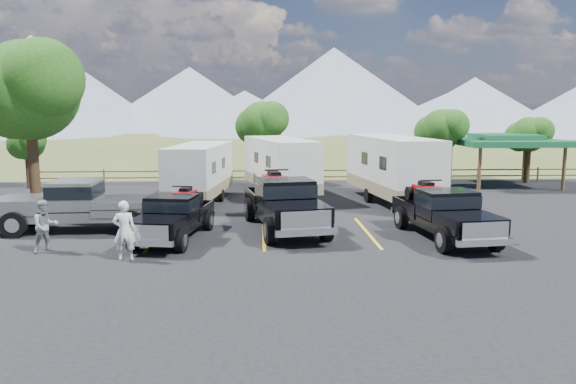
{
  "coord_description": "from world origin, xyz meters",
  "views": [
    {
      "loc": [
        -2.08,
        -17.11,
        4.8
      ],
      "look_at": [
        -1.06,
        4.28,
        1.6
      ],
      "focal_mm": 35.0,
      "sensor_mm": 36.0,
      "label": 1
    }
  ],
  "objects_px": {
    "pickup_silver": "(81,205)",
    "person_b": "(45,226)",
    "rig_left": "(174,215)",
    "pavilion": "(505,141)",
    "rig_right": "(443,212)",
    "person_a": "(124,231)",
    "trailer_center": "(280,166)",
    "trailer_right": "(393,169)",
    "rig_center": "(284,202)",
    "trailer_left": "(200,172)",
    "tree_big_nw": "(28,90)"
  },
  "relations": [
    {
      "from": "pickup_silver",
      "to": "person_b",
      "type": "bearing_deg",
      "value": -4.54
    },
    {
      "from": "rig_left",
      "to": "pickup_silver",
      "type": "xyz_separation_m",
      "value": [
        -3.85,
        1.57,
        0.16
      ]
    },
    {
      "from": "pavilion",
      "to": "rig_left",
      "type": "distance_m",
      "value": 22.95
    },
    {
      "from": "rig_right",
      "to": "person_a",
      "type": "relative_size",
      "value": 3.27
    },
    {
      "from": "pavilion",
      "to": "trailer_center",
      "type": "height_order",
      "value": "pavilion"
    },
    {
      "from": "rig_right",
      "to": "person_b",
      "type": "bearing_deg",
      "value": 178.9
    },
    {
      "from": "trailer_center",
      "to": "person_a",
      "type": "xyz_separation_m",
      "value": [
        -5.35,
        -12.9,
        -0.68
      ]
    },
    {
      "from": "trailer_right",
      "to": "person_b",
      "type": "bearing_deg",
      "value": -153.96
    },
    {
      "from": "rig_left",
      "to": "trailer_center",
      "type": "relative_size",
      "value": 0.63
    },
    {
      "from": "trailer_center",
      "to": "pavilion",
      "type": "bearing_deg",
      "value": 0.6
    },
    {
      "from": "pavilion",
      "to": "person_a",
      "type": "xyz_separation_m",
      "value": [
        -19.4,
        -16.65,
        -1.79
      ]
    },
    {
      "from": "rig_center",
      "to": "rig_right",
      "type": "relative_size",
      "value": 1.13
    },
    {
      "from": "rig_center",
      "to": "rig_right",
      "type": "height_order",
      "value": "rig_center"
    },
    {
      "from": "trailer_left",
      "to": "rig_right",
      "type": "bearing_deg",
      "value": -33.93
    },
    {
      "from": "trailer_left",
      "to": "trailer_right",
      "type": "height_order",
      "value": "trailer_right"
    },
    {
      "from": "tree_big_nw",
      "to": "rig_left",
      "type": "xyz_separation_m",
      "value": [
        7.26,
        -5.77,
        -4.68
      ]
    },
    {
      "from": "rig_left",
      "to": "rig_right",
      "type": "height_order",
      "value": "rig_right"
    },
    {
      "from": "person_a",
      "to": "person_b",
      "type": "distance_m",
      "value": 3.11
    },
    {
      "from": "trailer_right",
      "to": "trailer_center",
      "type": "bearing_deg",
      "value": 148.63
    },
    {
      "from": "rig_right",
      "to": "trailer_left",
      "type": "distance_m",
      "value": 13.03
    },
    {
      "from": "trailer_left",
      "to": "pickup_silver",
      "type": "relative_size",
      "value": 1.26
    },
    {
      "from": "rig_left",
      "to": "rig_center",
      "type": "distance_m",
      "value": 4.34
    },
    {
      "from": "rig_center",
      "to": "person_a",
      "type": "xyz_separation_m",
      "value": [
        -5.19,
        -4.36,
        -0.13
      ]
    },
    {
      "from": "rig_left",
      "to": "trailer_right",
      "type": "xyz_separation_m",
      "value": [
        9.84,
        7.55,
        0.87
      ]
    },
    {
      "from": "tree_big_nw",
      "to": "trailer_right",
      "type": "relative_size",
      "value": 0.81
    },
    {
      "from": "pickup_silver",
      "to": "person_a",
      "type": "xyz_separation_m",
      "value": [
        2.74,
        -4.48,
        -0.08
      ]
    },
    {
      "from": "person_b",
      "to": "person_a",
      "type": "bearing_deg",
      "value": -60.69
    },
    {
      "from": "trailer_right",
      "to": "person_a",
      "type": "xyz_separation_m",
      "value": [
        -10.95,
        -10.46,
        -0.79
      ]
    },
    {
      "from": "rig_left",
      "to": "trailer_center",
      "type": "distance_m",
      "value": 10.88
    },
    {
      "from": "tree_big_nw",
      "to": "trailer_left",
      "type": "height_order",
      "value": "tree_big_nw"
    },
    {
      "from": "rig_left",
      "to": "rig_right",
      "type": "bearing_deg",
      "value": 7.49
    },
    {
      "from": "person_a",
      "to": "person_b",
      "type": "bearing_deg",
      "value": -31.09
    },
    {
      "from": "tree_big_nw",
      "to": "trailer_left",
      "type": "distance_m",
      "value": 8.71
    },
    {
      "from": "pavilion",
      "to": "person_a",
      "type": "relative_size",
      "value": 3.24
    },
    {
      "from": "rig_left",
      "to": "rig_center",
      "type": "bearing_deg",
      "value": 29.08
    },
    {
      "from": "rig_left",
      "to": "rig_right",
      "type": "relative_size",
      "value": 0.91
    },
    {
      "from": "rig_left",
      "to": "trailer_right",
      "type": "distance_m",
      "value": 12.44
    },
    {
      "from": "tree_big_nw",
      "to": "trailer_center",
      "type": "relative_size",
      "value": 0.87
    },
    {
      "from": "rig_center",
      "to": "trailer_right",
      "type": "relative_size",
      "value": 0.73
    },
    {
      "from": "rig_center",
      "to": "trailer_center",
      "type": "height_order",
      "value": "trailer_center"
    },
    {
      "from": "pavilion",
      "to": "trailer_left",
      "type": "distance_m",
      "value": 19.08
    },
    {
      "from": "tree_big_nw",
      "to": "rig_center",
      "type": "xyz_separation_m",
      "value": [
        11.34,
        -4.31,
        -4.47
      ]
    },
    {
      "from": "trailer_left",
      "to": "person_b",
      "type": "relative_size",
      "value": 4.84
    },
    {
      "from": "rig_center",
      "to": "rig_right",
      "type": "bearing_deg",
      "value": -27.7
    },
    {
      "from": "rig_left",
      "to": "person_b",
      "type": "bearing_deg",
      "value": -147.09
    },
    {
      "from": "trailer_left",
      "to": "trailer_right",
      "type": "bearing_deg",
      "value": 3.25
    },
    {
      "from": "person_a",
      "to": "person_b",
      "type": "relative_size",
      "value": 1.09
    },
    {
      "from": "pickup_silver",
      "to": "trailer_right",
      "type": "bearing_deg",
      "value": 111.56
    },
    {
      "from": "rig_center",
      "to": "rig_right",
      "type": "xyz_separation_m",
      "value": [
        5.82,
        -1.79,
        -0.11
      ]
    },
    {
      "from": "rig_center",
      "to": "pickup_silver",
      "type": "relative_size",
      "value": 1.05
    }
  ]
}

